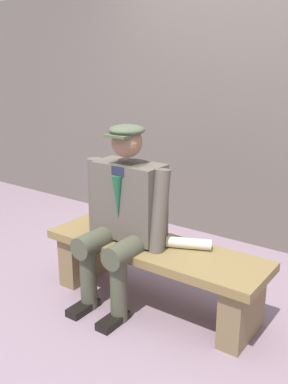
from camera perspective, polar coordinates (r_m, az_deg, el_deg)
name	(u,v)px	position (r m, az deg, el deg)	size (l,w,h in m)	color
ground_plane	(153,303)	(3.09, 1.23, -14.31)	(30.00, 30.00, 0.00)	gray
bench	(154,264)	(2.94, 1.27, -9.41)	(1.53, 0.46, 0.43)	olive
seated_man	(123,211)	(2.86, -2.70, -2.45)	(0.64, 0.60, 1.21)	#584E45
rolled_magazine	(189,243)	(2.83, 5.88, -6.69)	(0.07, 0.07, 0.29)	beige
stadium_wall	(248,117)	(3.95, 13.46, 9.55)	(12.00, 0.24, 2.24)	#605651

